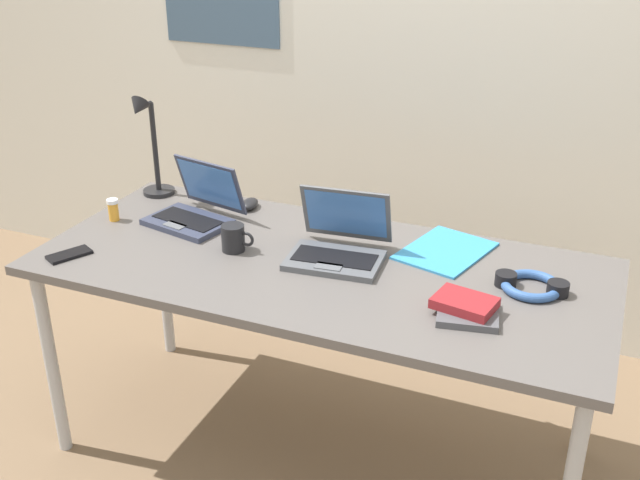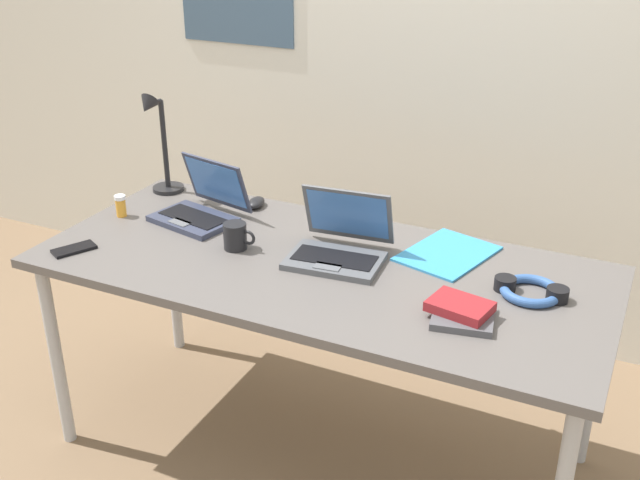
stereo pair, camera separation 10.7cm
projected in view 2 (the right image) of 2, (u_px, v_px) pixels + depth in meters
ground_plane at (320, 448)px, 2.72m from camera, size 12.00×12.00×0.00m
wall_back at (438, 26)px, 3.06m from camera, size 6.00×0.13×2.60m
desk at (320, 279)px, 2.42m from camera, size 1.80×0.80×0.74m
desk_lamp at (159, 144)px, 2.85m from camera, size 0.12×0.18×0.40m
laptop_front_right at (201, 208)px, 2.70m from camera, size 0.33×0.31×0.21m
laptop_near_lamp at (339, 246)px, 2.41m from camera, size 0.32×0.30×0.21m
computer_mouse at (256, 203)px, 2.81m from camera, size 0.07×0.10×0.03m
cell_phone at (74, 249)px, 2.48m from camera, size 0.12×0.15×0.01m
headphones at (531, 290)px, 2.21m from camera, size 0.21×0.18×0.04m
pill_bottle at (121, 206)px, 2.72m from camera, size 0.04×0.04×0.08m
book_stack at (461, 312)px, 2.09m from camera, size 0.20×0.19×0.05m
paper_folder_near_mouse at (448, 254)px, 2.45m from camera, size 0.30×0.36×0.01m
coffee_mug at (236, 236)px, 2.48m from camera, size 0.11×0.08×0.09m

